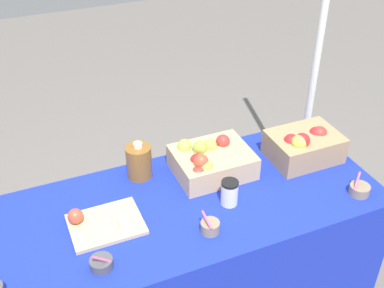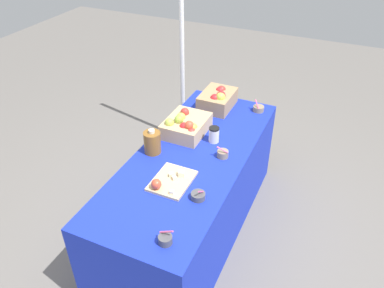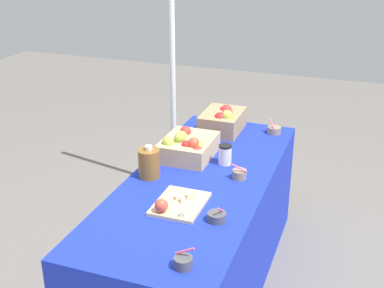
{
  "view_description": "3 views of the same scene",
  "coord_description": "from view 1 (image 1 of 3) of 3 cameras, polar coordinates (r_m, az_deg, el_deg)",
  "views": [
    {
      "loc": [
        -0.58,
        -1.55,
        2.2
      ],
      "look_at": [
        0.11,
        0.06,
        1.01
      ],
      "focal_mm": 45.72,
      "sensor_mm": 36.0,
      "label": 1
    },
    {
      "loc": [
        -2.01,
        -0.91,
        2.37
      ],
      "look_at": [
        0.07,
        0.03,
        0.78
      ],
      "focal_mm": 35.84,
      "sensor_mm": 36.0,
      "label": 2
    },
    {
      "loc": [
        -2.4,
        -0.83,
        2.04
      ],
      "look_at": [
        -0.08,
        0.01,
        0.98
      ],
      "focal_mm": 47.5,
      "sensor_mm": 36.0,
      "label": 3
    }
  ],
  "objects": [
    {
      "name": "table",
      "position": [
        2.47,
        -1.75,
        -13.59
      ],
      "size": [
        1.9,
        0.76,
        0.74
      ],
      "primitive_type": "cube",
      "color": "#192DB7",
      "rests_on": "ground_plane"
    },
    {
      "name": "apple_crate_left",
      "position": [
        2.51,
        13.01,
        -0.1
      ],
      "size": [
        0.35,
        0.26,
        0.19
      ],
      "color": "tan",
      "rests_on": "table"
    },
    {
      "name": "apple_crate_middle",
      "position": [
        2.35,
        2.16,
        -2.01
      ],
      "size": [
        0.37,
        0.29,
        0.17
      ],
      "color": "tan",
      "rests_on": "table"
    },
    {
      "name": "cutting_board_front",
      "position": [
        2.13,
        -10.56,
        -9.02
      ],
      "size": [
        0.31,
        0.24,
        0.08
      ],
      "color": "#D1B284",
      "rests_on": "table"
    },
    {
      "name": "sample_bowl_near",
      "position": [
        2.38,
        18.95,
        -5.06
      ],
      "size": [
        0.09,
        0.09,
        0.1
      ],
      "color": "gray",
      "rests_on": "table"
    },
    {
      "name": "sample_bowl_far",
      "position": [
        1.97,
        -10.52,
        -13.53
      ],
      "size": [
        0.09,
        0.09,
        0.09
      ],
      "color": "#4C4C51",
      "rests_on": "table"
    },
    {
      "name": "sample_bowl_extra",
      "position": [
        2.07,
        2.11,
        -9.62
      ],
      "size": [
        0.08,
        0.08,
        0.09
      ],
      "color": "gray",
      "rests_on": "table"
    },
    {
      "name": "cider_jug",
      "position": [
        2.34,
        -6.21,
        -2.02
      ],
      "size": [
        0.12,
        0.12,
        0.19
      ],
      "color": "brown",
      "rests_on": "table"
    },
    {
      "name": "coffee_cup",
      "position": [
        2.19,
        4.39,
        -5.68
      ],
      "size": [
        0.08,
        0.08,
        0.12
      ],
      "color": "silver",
      "rests_on": "table"
    },
    {
      "name": "tent_pole",
      "position": [
        2.99,
        14.67,
        11.6
      ],
      "size": [
        0.04,
        0.04,
        2.21
      ],
      "primitive_type": "cylinder",
      "color": "white",
      "rests_on": "ground_plane"
    }
  ]
}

